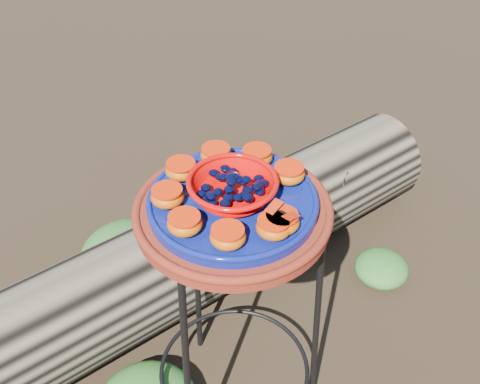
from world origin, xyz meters
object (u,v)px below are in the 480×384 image
cobalt_plate (233,203)px  driftwood_log (208,246)px  red_bowl (233,190)px  plant_stand (234,322)px  terracotta_saucer (233,213)px

cobalt_plate → driftwood_log: bearing=71.2°
red_bowl → driftwood_log: size_ratio=0.10×
plant_stand → red_bowl: size_ratio=3.94×
red_bowl → terracotta_saucer: bearing=0.0°
cobalt_plate → driftwood_log: 0.75m
plant_stand → cobalt_plate: size_ratio=1.97×
cobalt_plate → terracotta_saucer: bearing=0.0°
cobalt_plate → red_bowl: (0.00, 0.00, 0.04)m
plant_stand → red_bowl: bearing=0.0°
plant_stand → red_bowl: 0.43m
plant_stand → terracotta_saucer: (0.00, 0.00, 0.37)m
red_bowl → cobalt_plate: bearing=0.0°
plant_stand → terracotta_saucer: size_ratio=1.69×
terracotta_saucer → cobalt_plate: cobalt_plate is taller
terracotta_saucer → driftwood_log: bearing=71.2°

